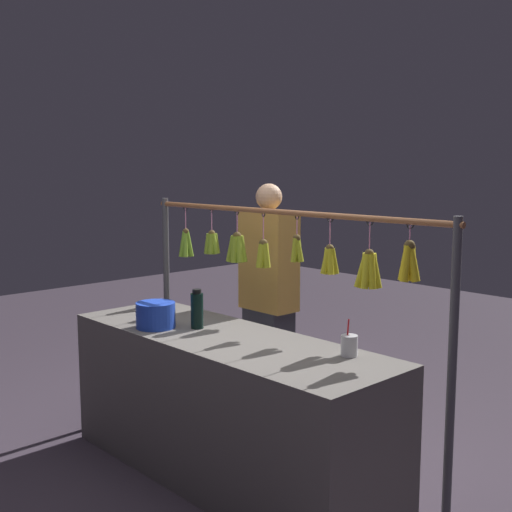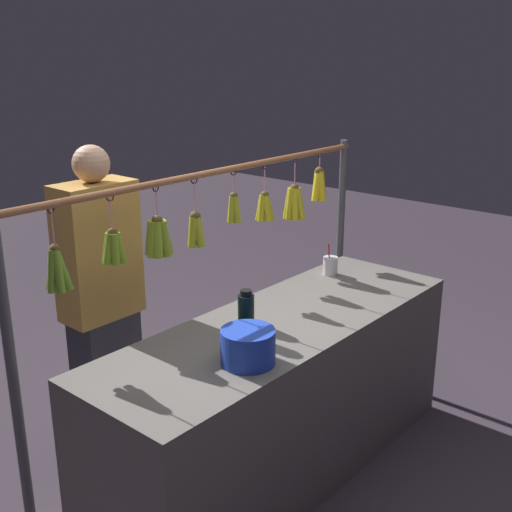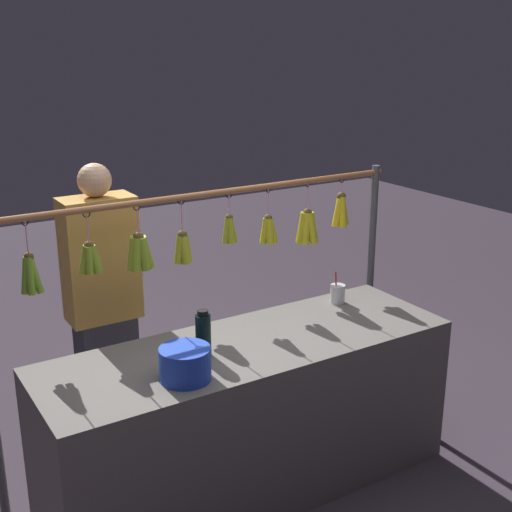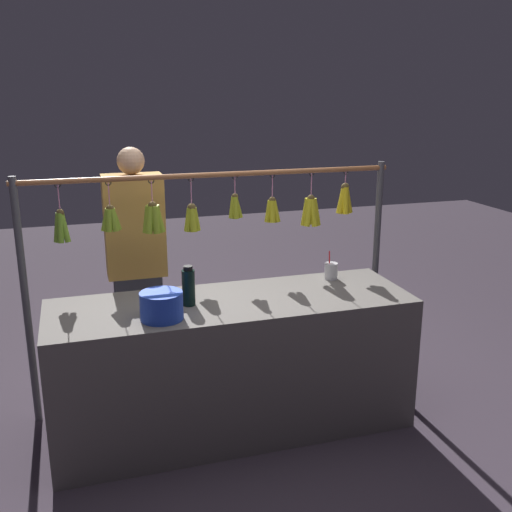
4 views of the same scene
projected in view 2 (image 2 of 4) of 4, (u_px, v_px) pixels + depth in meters
ground_plane at (279, 466)px, 3.30m from camera, size 12.00×12.00×0.00m
market_counter at (280, 396)px, 3.18m from camera, size 2.08×0.67×0.81m
display_rack at (218, 242)px, 3.24m from camera, size 2.34×0.14×1.51m
water_bottle at (246, 316)px, 2.84m from camera, size 0.07×0.07×0.23m
blue_bucket at (248, 347)px, 2.62m from camera, size 0.23×0.23×0.15m
drink_cup at (330, 266)px, 3.67m from camera, size 0.08×0.08×0.18m
vendor_person at (103, 310)px, 3.21m from camera, size 0.39×0.21×1.62m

